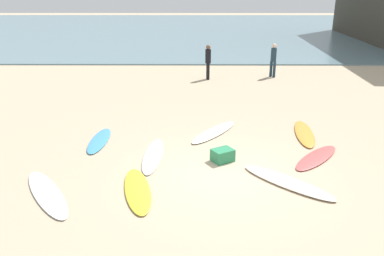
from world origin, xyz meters
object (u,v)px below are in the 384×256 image
object	(u,v)px
surfboard_1	(214,132)
surfboard_2	(99,140)
surfboard_3	(153,155)
beach_cooler	(223,155)
surfboard_0	(137,190)
surfboard_4	(287,182)
beachgoer_near	(208,60)
beachgoer_mid	(273,59)
surfboard_5	(316,157)
surfboard_6	(304,133)
surfboard_7	(47,193)

from	to	relation	value
surfboard_1	surfboard_2	xyz separation A→B (m)	(-3.51, -0.72, -0.01)
surfboard_3	beach_cooler	size ratio (longest dim) A/B	4.46
surfboard_3	beach_cooler	distance (m)	1.93
surfboard_0	surfboard_4	distance (m)	3.55
surfboard_1	beachgoer_near	size ratio (longest dim) A/B	1.41
surfboard_3	beachgoer_mid	world-z (taller)	beachgoer_mid
surfboard_0	beachgoer_near	size ratio (longest dim) A/B	1.29
surfboard_0	surfboard_5	world-z (taller)	surfboard_0
surfboard_3	beachgoer_near	size ratio (longest dim) A/B	1.42
surfboard_6	surfboard_7	xyz separation A→B (m)	(-6.82, -3.80, -0.01)
beachgoer_near	beachgoer_mid	bearing A→B (deg)	-87.11
surfboard_0	beach_cooler	world-z (taller)	beach_cooler
surfboard_5	beachgoer_mid	xyz separation A→B (m)	(0.68, 10.05, 0.92)
surfboard_0	surfboard_6	distance (m)	6.02
surfboard_2	surfboard_6	distance (m)	6.39
beachgoer_mid	beach_cooler	bearing A→B (deg)	117.79
surfboard_7	surfboard_6	bearing A→B (deg)	175.05
surfboard_0	surfboard_6	world-z (taller)	surfboard_6
surfboard_6	beachgoer_near	world-z (taller)	beachgoer_near
surfboard_7	beachgoer_near	distance (m)	12.23
surfboard_0	surfboard_2	bearing A→B (deg)	-75.79
beachgoer_near	beach_cooler	distance (m)	9.74
surfboard_1	surfboard_6	size ratio (longest dim) A/B	1.00
beachgoer_near	beachgoer_mid	size ratio (longest dim) A/B	1.00
surfboard_1	beach_cooler	world-z (taller)	beach_cooler
surfboard_1	beachgoer_near	distance (m)	7.67
surfboard_2	surfboard_4	size ratio (longest dim) A/B	0.84
surfboard_0	surfboard_7	bearing A→B (deg)	-8.81
beachgoer_near	beach_cooler	bearing A→B (deg)	174.59
surfboard_5	beachgoer_mid	world-z (taller)	beachgoer_mid
beachgoer_near	surfboard_3	bearing A→B (deg)	163.17
beachgoer_mid	surfboard_5	bearing A→B (deg)	131.61
surfboard_1	surfboard_3	distance (m)	2.53
surfboard_2	beachgoer_mid	world-z (taller)	beachgoer_mid
surfboard_1	beach_cooler	bearing A→B (deg)	-52.20
surfboard_6	surfboard_7	bearing A→B (deg)	36.47
surfboard_6	surfboard_1	bearing A→B (deg)	5.23
surfboard_1	beachgoer_near	xyz separation A→B (m)	(0.05, 7.61, 0.91)
surfboard_1	surfboard_4	world-z (taller)	surfboard_4
surfboard_5	surfboard_2	bearing A→B (deg)	30.15
surfboard_1	surfboard_3	world-z (taller)	surfboard_1
surfboard_0	beachgoer_near	xyz separation A→B (m)	(1.99, 11.36, 0.92)
surfboard_6	surfboard_2	bearing A→B (deg)	12.84
surfboard_3	beach_cooler	bearing A→B (deg)	173.08
surfboard_7	beachgoer_mid	bearing A→B (deg)	-155.50
surfboard_5	surfboard_6	xyz separation A→B (m)	(0.15, 1.82, 0.01)
surfboard_5	beach_cooler	distance (m)	2.59
surfboard_7	beachgoer_mid	world-z (taller)	beachgoer_mid
surfboard_3	beach_cooler	world-z (taller)	beach_cooler
surfboard_1	surfboard_6	world-z (taller)	surfboard_6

